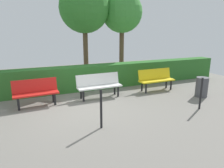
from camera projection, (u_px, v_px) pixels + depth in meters
name	position (u px, v px, depth m)	size (l,w,h in m)	color
ground_plane	(78.00, 107.00, 6.58)	(16.71, 16.71, 0.00)	gray
bench_yellow	(156.00, 79.00, 8.31)	(1.51, 0.48, 0.86)	yellow
bench_white	(99.00, 84.00, 7.40)	(1.63, 0.49, 0.86)	white
bench_red	(36.00, 91.00, 6.57)	(1.41, 0.51, 0.86)	red
hedge_row	(92.00, 77.00, 8.51)	(12.71, 0.64, 0.99)	#2D6B28
tree_near	(122.00, 13.00, 10.21)	(2.03, 2.03, 4.27)	brown
tree_mid	(84.00, 8.00, 9.60)	(2.37, 2.37, 4.61)	brown
railing_post_near	(201.00, 93.00, 6.28)	(0.06, 0.06, 1.00)	black
railing_post_mid	(101.00, 109.00, 5.03)	(0.06, 0.06, 1.00)	black
trash_bin	(202.00, 87.00, 7.52)	(0.44, 0.44, 0.72)	#4C4C51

